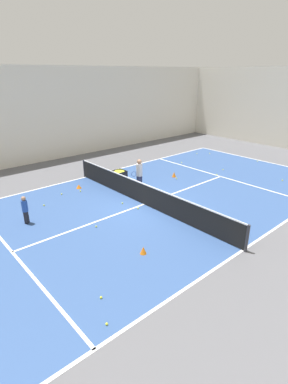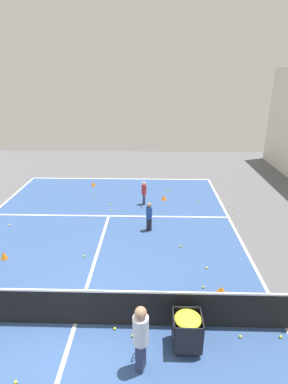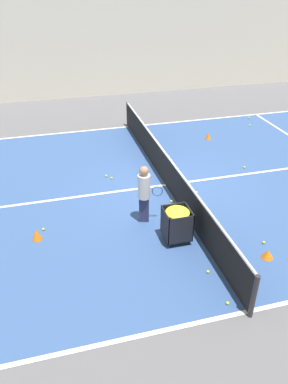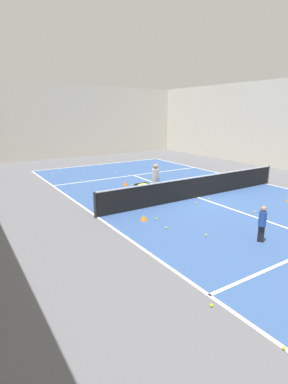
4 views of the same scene
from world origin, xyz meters
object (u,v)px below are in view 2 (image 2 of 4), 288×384
Objects in this scene: player_near_baseline at (144,192)px; training_cone_1 at (4,255)px; ball_cart at (187,325)px; tennis_net at (74,307)px; child_midcourt at (149,215)px; coach_at_net at (141,335)px.

player_near_baseline reaches higher than training_cone_1.
player_near_baseline is at bearing -81.64° from ball_cart.
player_near_baseline is 6.51m from training_cone_1.
player_near_baseline is at bearing -134.61° from training_cone_1.
tennis_net reaches higher than training_cone_1.
tennis_net is 5.15m from child_midcourt.
tennis_net is at bearing -10.76° from player_near_baseline.
player_near_baseline is (-1.50, -7.35, 0.11)m from tennis_net.
ball_cart is (-1.00, -0.55, -0.29)m from coach_at_net.
tennis_net is 2.06m from coach_at_net.
ball_cart is 6.64m from training_cone_1.
training_cone_1 is (4.73, -3.88, -0.79)m from coach_at_net.
child_midcourt is at bearing -156.48° from training_cone_1.
child_midcourt reaches higher than ball_cart.
player_near_baseline reaches higher than ball_cart.
coach_at_net reaches higher than ball_cart.
child_midcourt is at bearing -110.12° from tennis_net.
child_midcourt is at bearing 15.21° from coach_at_net.
tennis_net is 6.62× the size of coach_at_net.
coach_at_net is 6.16m from training_cone_1.
player_near_baseline is at bearing 148.11° from child_midcourt.
training_cone_1 is at bearing -30.19° from ball_cart.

